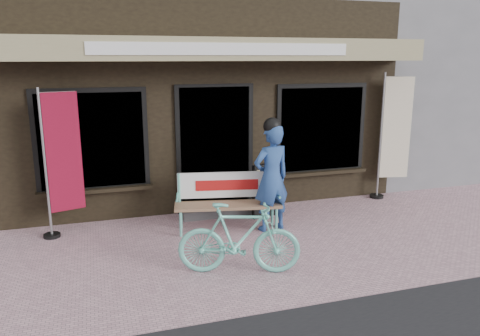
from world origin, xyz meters
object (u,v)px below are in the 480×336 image
object	(u,v)px
bench	(228,197)
bicycle	(239,238)
person	(271,176)
nobori_cream	(393,135)
nobori_red	(61,161)
menu_stand	(265,190)

from	to	relation	value
bench	bicycle	bearing A→B (deg)	-89.54
bench	person	distance (m)	0.76
bicycle	nobori_cream	world-z (taller)	nobori_cream
nobori_red	nobori_cream	distance (m)	5.83
nobori_red	nobori_cream	size ratio (longest dim) A/B	0.94
bicycle	menu_stand	distance (m)	2.15
bicycle	nobori_red	xyz separation A→B (m)	(-2.11, 2.04, 0.69)
bench	nobori_red	distance (m)	2.53
bicycle	nobori_cream	size ratio (longest dim) A/B	0.64
nobori_cream	menu_stand	size ratio (longest dim) A/B	2.59
nobori_red	menu_stand	size ratio (longest dim) A/B	2.43
bench	nobori_cream	size ratio (longest dim) A/B	0.71
bench	person	bearing A→B (deg)	-9.15
bicycle	nobori_red	distance (m)	3.02
bicycle	nobori_red	bearing A→B (deg)	64.19
bench	nobori_red	world-z (taller)	nobori_red
person	menu_stand	world-z (taller)	person
person	nobori_red	world-z (taller)	nobori_red
nobori_cream	menu_stand	world-z (taller)	nobori_cream
bench	bicycle	size ratio (longest dim) A/B	1.11
nobori_cream	bench	bearing A→B (deg)	-155.36
bench	nobori_cream	distance (m)	3.56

